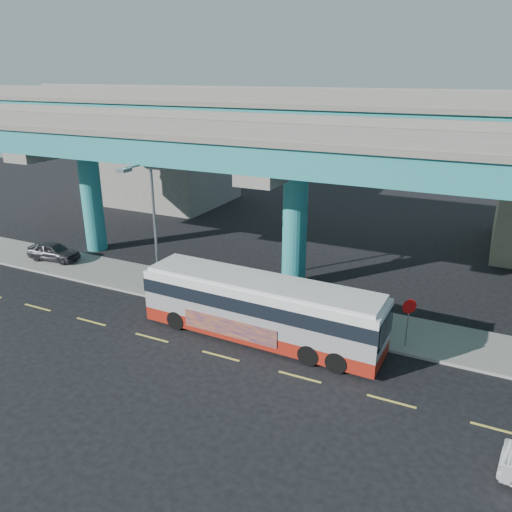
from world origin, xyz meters
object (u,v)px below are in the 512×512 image
at_px(parked_car, 54,251).
at_px(street_lamp, 147,212).
at_px(transit_bus, 261,307).
at_px(stop_sign, 409,313).

xyz_separation_m(parked_car, street_lamp, (10.15, -2.09, 4.59)).
bearing_deg(parked_car, transit_bus, -107.46).
bearing_deg(street_lamp, parked_car, 168.34).
relative_size(parked_car, street_lamp, 0.48).
relative_size(transit_bus, parked_car, 3.20).
height_order(parked_car, street_lamp, street_lamp).
distance_m(transit_bus, street_lamp, 8.51).
bearing_deg(transit_bus, street_lamp, 171.79).
height_order(street_lamp, stop_sign, street_lamp).
xyz_separation_m(parked_car, stop_sign, (24.49, -1.34, 1.16)).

